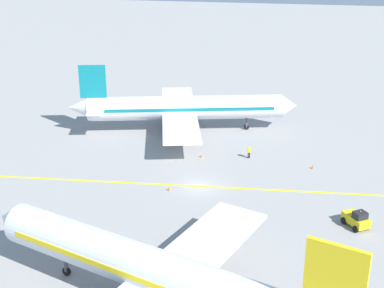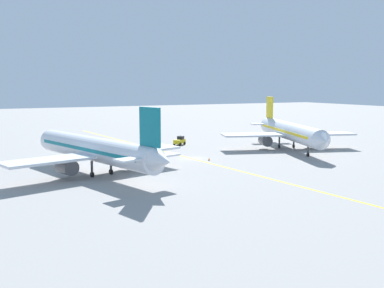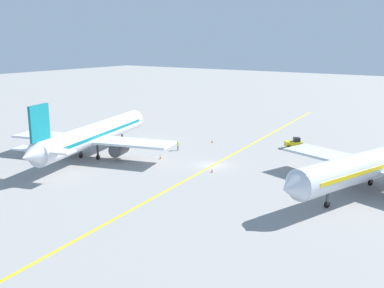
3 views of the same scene
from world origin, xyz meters
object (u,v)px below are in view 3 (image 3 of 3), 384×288
at_px(airplane_adjacent_stand, 93,135).
at_px(traffic_cone_near_nose, 212,171).
at_px(ground_crew_worker, 178,145).
at_px(baggage_tug_white, 294,143).
at_px(airplane_at_gate, 377,163).
at_px(traffic_cone_mid_apron, 212,141).
at_px(traffic_cone_by_wingtip, 160,157).

bearing_deg(airplane_adjacent_stand, traffic_cone_near_nose, -171.25).
bearing_deg(ground_crew_worker, baggage_tug_white, -141.34).
distance_m(airplane_at_gate, traffic_cone_mid_apron, 34.46).
bearing_deg(traffic_cone_near_nose, traffic_cone_by_wingtip, -8.90).
bearing_deg(airplane_at_gate, traffic_cone_mid_apron, -20.29).
bearing_deg(traffic_cone_mid_apron, baggage_tug_white, -162.80).
bearing_deg(traffic_cone_by_wingtip, baggage_tug_white, -128.04).
xyz_separation_m(airplane_adjacent_stand, ground_crew_worker, (-9.03, -11.42, -2.80)).
height_order(airplane_adjacent_stand, traffic_cone_near_nose, airplane_adjacent_stand).
relative_size(airplane_adjacent_stand, baggage_tug_white, 10.54).
bearing_deg(airplane_adjacent_stand, airplane_at_gate, -169.30).
bearing_deg(traffic_cone_mid_apron, traffic_cone_near_nose, 121.67).
distance_m(ground_crew_worker, traffic_cone_near_nose, 14.66).
xyz_separation_m(traffic_cone_near_nose, traffic_cone_mid_apron, (10.33, -16.76, 0.00)).
bearing_deg(traffic_cone_near_nose, ground_crew_worker, -33.84).
xyz_separation_m(airplane_at_gate, traffic_cone_mid_apron, (32.16, -11.89, -3.43)).
xyz_separation_m(traffic_cone_near_nose, traffic_cone_by_wingtip, (11.06, -1.73, 0.00)).
height_order(ground_crew_worker, traffic_cone_near_nose, ground_crew_worker).
relative_size(traffic_cone_mid_apron, traffic_cone_by_wingtip, 1.00).
height_order(airplane_at_gate, traffic_cone_near_nose, airplane_at_gate).
bearing_deg(traffic_cone_near_nose, airplane_at_gate, -167.42).
distance_m(airplane_adjacent_stand, baggage_tug_white, 35.42).
relative_size(baggage_tug_white, ground_crew_worker, 1.98).
bearing_deg(ground_crew_worker, traffic_cone_by_wingtip, 99.73).
height_order(airplane_at_gate, traffic_cone_mid_apron, airplane_at_gate).
relative_size(airplane_adjacent_stand, ground_crew_worker, 20.83).
height_order(ground_crew_worker, traffic_cone_by_wingtip, ground_crew_worker).
xyz_separation_m(ground_crew_worker, traffic_cone_near_nose, (-12.17, 8.16, -0.63)).
height_order(traffic_cone_near_nose, traffic_cone_mid_apron, same).
bearing_deg(airplane_adjacent_stand, baggage_tug_white, -136.02).
bearing_deg(baggage_tug_white, traffic_cone_near_nose, 78.79).
height_order(ground_crew_worker, traffic_cone_mid_apron, ground_crew_worker).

